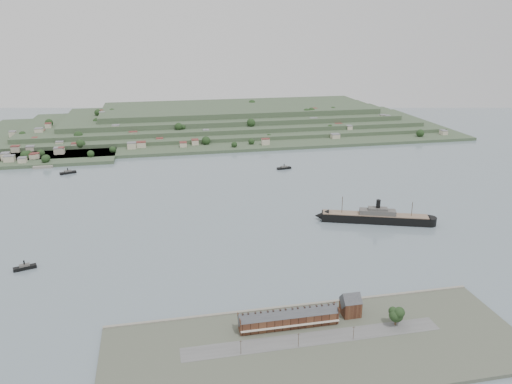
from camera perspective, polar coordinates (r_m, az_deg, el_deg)
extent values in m
plane|color=slate|center=(433.15, -0.87, -2.97)|extent=(1400.00, 1400.00, 0.00)
cube|color=#4C5142|center=(271.88, 7.02, -17.18)|extent=(220.00, 80.00, 2.00)
cube|color=gray|center=(302.55, 4.63, -12.95)|extent=(220.00, 2.00, 2.60)
cube|color=#595959|center=(275.89, 6.62, -16.30)|extent=(140.00, 12.00, 0.10)
cube|color=#3F2116|center=(282.49, 3.75, -14.44)|extent=(55.00, 8.00, 7.00)
cube|color=#383A40|center=(280.60, 3.76, -13.84)|extent=(55.60, 8.15, 8.15)
cube|color=beige|center=(278.92, 4.02, -15.05)|extent=(55.00, 1.60, 0.25)
cube|color=#3F2116|center=(274.92, -1.94, -14.31)|extent=(0.50, 8.40, 3.00)
cube|color=#3F2116|center=(287.76, 9.19, -12.93)|extent=(0.50, 8.40, 3.00)
cube|color=black|center=(274.98, -0.78, -13.95)|extent=(0.90, 1.40, 3.20)
cube|color=black|center=(275.90, 0.37, -13.82)|extent=(0.90, 1.40, 3.20)
cube|color=black|center=(278.69, 3.21, -13.49)|extent=(0.90, 1.40, 3.20)
cube|color=black|center=(279.98, 4.33, -13.35)|extent=(0.90, 1.40, 3.20)
cube|color=black|center=(283.65, 7.07, -12.99)|extent=(0.90, 1.40, 3.20)
cube|color=black|center=(285.30, 8.15, -12.84)|extent=(0.90, 1.40, 3.20)
cube|color=#3F2116|center=(296.08, 10.74, -12.84)|extent=(10.00, 10.00, 9.00)
cube|color=#383A40|center=(293.78, 10.79, -12.09)|extent=(10.40, 10.18, 10.18)
cube|color=#364931|center=(775.48, -5.97, 6.82)|extent=(760.00, 260.00, 4.00)
cube|color=#364931|center=(801.12, -4.74, 7.57)|extent=(680.00, 220.00, 5.00)
cube|color=#364931|center=(816.63, -3.83, 8.20)|extent=(600.00, 200.00, 6.00)
cube|color=#364931|center=(832.25, -2.95, 8.86)|extent=(520.00, 180.00, 7.00)
cube|color=#364931|center=(848.01, -2.10, 9.57)|extent=(440.00, 160.00, 8.00)
cube|color=#364931|center=(675.99, -22.07, 3.79)|extent=(150.00, 90.00, 4.00)
cube|color=gray|center=(637.15, -23.10, 2.76)|extent=(22.00, 14.00, 2.80)
cube|color=black|center=(434.08, 13.41, -2.96)|extent=(87.98, 40.99, 6.93)
cone|color=black|center=(431.57, 7.51, -2.72)|extent=(15.17, 15.17, 11.88)
cylinder|color=black|center=(441.11, 19.18, -3.16)|extent=(11.88, 11.88, 6.93)
cube|color=#7E6854|center=(432.75, 13.45, -2.50)|extent=(85.78, 39.39, 0.59)
cube|color=#4F4D4A|center=(432.20, 13.73, -2.24)|extent=(30.98, 18.33, 3.96)
cube|color=#4F4D4A|center=(431.28, 13.76, -1.90)|extent=(17.25, 11.83, 2.48)
cylinder|color=black|center=(430.01, 13.79, -1.43)|extent=(3.57, 3.57, 8.91)
cylinder|color=#43311E|center=(428.33, 9.82, -1.52)|extent=(0.50, 0.50, 15.85)
cylinder|color=#43311E|center=(435.02, 17.39, -1.95)|extent=(0.50, 0.50, 13.87)
cube|color=black|center=(379.83, -24.90, -7.86)|extent=(15.32, 8.22, 2.37)
cube|color=#4F4D4A|center=(379.09, -24.94, -7.62)|extent=(7.31, 5.02, 1.78)
cylinder|color=black|center=(378.28, -24.98, -7.35)|extent=(0.99, 0.99, 3.46)
cube|color=black|center=(598.78, -20.69, 2.08)|extent=(18.18, 11.14, 2.35)
cube|color=#4F4D4A|center=(598.32, -20.71, 2.25)|extent=(8.82, 6.60, 1.76)
cylinder|color=black|center=(597.81, -20.73, 2.42)|extent=(0.98, 0.98, 3.43)
cube|color=black|center=(579.26, 3.22, 2.74)|extent=(17.18, 7.07, 2.22)
cube|color=#4F4D4A|center=(578.81, 3.23, 2.90)|extent=(7.97, 4.79, 1.67)
cylinder|color=black|center=(578.31, 3.23, 3.08)|extent=(0.93, 0.93, 3.24)
cylinder|color=#43311E|center=(293.84, 15.66, -14.04)|extent=(1.05, 1.05, 4.39)
sphere|color=#183116|center=(291.78, 15.73, -13.39)|extent=(7.90, 7.90, 7.90)
sphere|color=#183116|center=(292.91, 16.06, -13.08)|extent=(6.14, 6.14, 6.14)
sphere|color=#183116|center=(289.83, 15.54, -13.50)|extent=(5.62, 5.62, 5.62)
sphere|color=#183116|center=(289.40, 16.02, -13.19)|extent=(5.27, 5.27, 5.27)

